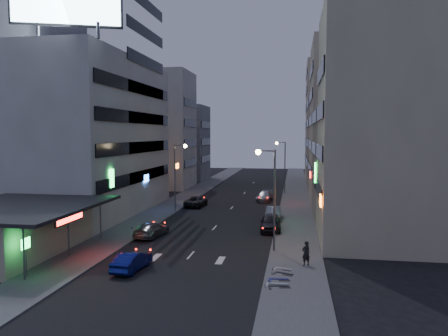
% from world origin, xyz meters
% --- Properties ---
extents(ground, '(180.00, 180.00, 0.00)m').
position_xyz_m(ground, '(0.00, 0.00, 0.00)').
color(ground, black).
rests_on(ground, ground).
extents(sidewalk_left, '(4.00, 120.00, 0.12)m').
position_xyz_m(sidewalk_left, '(-8.00, 30.00, 0.06)').
color(sidewalk_left, '#4C4C4F').
rests_on(sidewalk_left, ground).
extents(sidewalk_right, '(4.00, 120.00, 0.12)m').
position_xyz_m(sidewalk_right, '(8.00, 30.00, 0.06)').
color(sidewalk_right, '#4C4C4F').
rests_on(sidewalk_right, ground).
extents(food_court, '(11.00, 13.00, 3.88)m').
position_xyz_m(food_court, '(-13.90, 2.00, 1.98)').
color(food_court, '#BEB595').
rests_on(food_court, ground).
extents(white_building, '(14.00, 24.00, 18.00)m').
position_xyz_m(white_building, '(-17.00, 20.00, 9.00)').
color(white_building, silver).
rests_on(white_building, ground).
extents(grey_tower, '(10.00, 14.00, 34.00)m').
position_xyz_m(grey_tower, '(-26.00, 23.00, 17.00)').
color(grey_tower, gray).
rests_on(grey_tower, ground).
extents(shophouse_near, '(10.00, 11.00, 20.00)m').
position_xyz_m(shophouse_near, '(15.00, 10.50, 10.00)').
color(shophouse_near, '#BEB595').
rests_on(shophouse_near, ground).
extents(shophouse_mid, '(11.00, 12.00, 16.00)m').
position_xyz_m(shophouse_mid, '(15.50, 22.00, 8.00)').
color(shophouse_mid, gray).
rests_on(shophouse_mid, ground).
extents(shophouse_far, '(10.00, 14.00, 22.00)m').
position_xyz_m(shophouse_far, '(15.00, 35.00, 11.00)').
color(shophouse_far, '#BEB595').
rests_on(shophouse_far, ground).
extents(far_left_a, '(11.00, 10.00, 20.00)m').
position_xyz_m(far_left_a, '(-15.50, 45.00, 10.00)').
color(far_left_a, silver).
rests_on(far_left_a, ground).
extents(far_left_b, '(12.00, 10.00, 15.00)m').
position_xyz_m(far_left_b, '(-16.00, 58.00, 7.50)').
color(far_left_b, gray).
rests_on(far_left_b, ground).
extents(far_right_a, '(11.00, 12.00, 18.00)m').
position_xyz_m(far_right_a, '(15.50, 50.00, 9.00)').
color(far_right_a, gray).
rests_on(far_right_a, ground).
extents(far_right_b, '(12.00, 12.00, 24.00)m').
position_xyz_m(far_right_b, '(16.00, 64.00, 12.00)').
color(far_right_b, '#BEB595').
rests_on(far_right_b, ground).
extents(street_lamp_right_near, '(1.60, 0.44, 8.02)m').
position_xyz_m(street_lamp_right_near, '(5.90, 6.00, 5.36)').
color(street_lamp_right_near, '#595B60').
rests_on(street_lamp_right_near, sidewalk_right).
extents(street_lamp_left, '(1.60, 0.44, 8.02)m').
position_xyz_m(street_lamp_left, '(-5.90, 22.00, 5.36)').
color(street_lamp_left, '#595B60').
rests_on(street_lamp_left, sidewalk_left).
extents(street_lamp_right_far, '(1.60, 0.44, 8.02)m').
position_xyz_m(street_lamp_right_far, '(5.90, 40.00, 5.36)').
color(street_lamp_right_far, '#595B60').
rests_on(street_lamp_right_far, sidewalk_right).
extents(parked_car_right_near, '(2.12, 4.84, 1.62)m').
position_xyz_m(parked_car_right_near, '(5.60, 13.58, 0.81)').
color(parked_car_right_near, black).
rests_on(parked_car_right_near, ground).
extents(parked_car_right_mid, '(1.60, 4.39, 1.44)m').
position_xyz_m(parked_car_right_mid, '(5.60, 18.75, 0.72)').
color(parked_car_right_mid, gray).
rests_on(parked_car_right_mid, ground).
extents(parked_car_left, '(2.44, 4.87, 1.32)m').
position_xyz_m(parked_car_left, '(-4.70, 26.26, 0.66)').
color(parked_car_left, '#26262B').
rests_on(parked_car_left, ground).
extents(parked_car_right_far, '(2.34, 4.82, 1.35)m').
position_xyz_m(parked_car_right_far, '(3.73, 32.24, 0.68)').
color(parked_car_right_far, gray).
rests_on(parked_car_right_far, ground).
extents(road_car_blue, '(1.72, 4.04, 1.29)m').
position_xyz_m(road_car_blue, '(-3.10, -0.27, 0.65)').
color(road_car_blue, navy).
rests_on(road_car_blue, ground).
extents(road_car_silver, '(2.52, 4.80, 1.33)m').
position_xyz_m(road_car_silver, '(-4.98, 9.37, 0.66)').
color(road_car_silver, gray).
rests_on(road_car_silver, ground).
extents(person, '(0.75, 0.68, 1.73)m').
position_xyz_m(person, '(8.70, 2.39, 0.98)').
color(person, black).
rests_on(person, sidewalk_right).
extents(scooter_black_a, '(0.90, 1.97, 1.16)m').
position_xyz_m(scooter_black_a, '(7.61, -1.92, 0.70)').
color(scooter_black_a, black).
rests_on(scooter_black_a, sidewalk_right).
extents(scooter_silver_a, '(0.81, 2.09, 1.26)m').
position_xyz_m(scooter_silver_a, '(7.60, -1.70, 0.75)').
color(scooter_silver_a, '#ABADB3').
rests_on(scooter_silver_a, sidewalk_right).
extents(scooter_blue, '(0.85, 2.01, 1.20)m').
position_xyz_m(scooter_blue, '(7.57, -0.66, 0.72)').
color(scooter_blue, navy).
rests_on(scooter_blue, sidewalk_right).
extents(scooter_black_b, '(1.26, 1.96, 1.14)m').
position_xyz_m(scooter_black_b, '(7.90, 0.24, 0.69)').
color(scooter_black_b, black).
rests_on(scooter_black_b, sidewalk_right).
extents(scooter_silver_b, '(1.13, 1.85, 1.07)m').
position_xyz_m(scooter_silver_b, '(7.80, 1.27, 0.66)').
color(scooter_silver_b, '#A0A3A7').
rests_on(scooter_silver_b, sidewalk_right).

